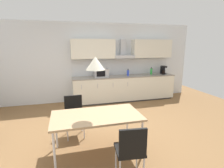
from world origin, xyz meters
The scene contains 13 objects.
ground_plane centered at (0.00, 0.00, -0.01)m, with size 9.40×7.55×0.02m, color brown.
wall_back centered at (0.00, 2.57, 1.34)m, with size 7.52×0.10×2.69m, color silver.
kitchen_counter centered at (1.13, 2.20, 0.45)m, with size 3.62×0.66×0.89m.
backsplash_tile centered at (1.13, 2.50, 1.17)m, with size 3.60×0.02×0.56m, color silver.
upper_wall_cabinets centered at (1.13, 2.35, 1.81)m, with size 3.60×0.40×0.64m.
microwave centered at (0.28, 2.20, 1.03)m, with size 0.48×0.35×0.28m.
coffee_maker centered at (2.65, 2.22, 1.04)m, with size 0.18×0.19×0.30m.
bottle_green centered at (2.19, 2.26, 1.00)m, with size 0.08×0.08×0.26m.
bottle_blue centered at (1.26, 2.21, 0.99)m, with size 0.08×0.08×0.24m.
dining_table centered at (-0.40, -0.67, 0.70)m, with size 1.56×0.84×0.74m.
chair_far_left centered at (-0.75, 0.13, 0.53)m, with size 0.42×0.42×0.87m.
chair_near_right centered at (-0.06, -1.48, 0.53)m, with size 0.44×0.44×0.87m.
pendant_lamp centered at (-0.40, -0.67, 1.65)m, with size 0.32×0.32×0.22m, color silver.
Camera 1 is at (-0.89, -3.52, 1.94)m, focal length 28.00 mm.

